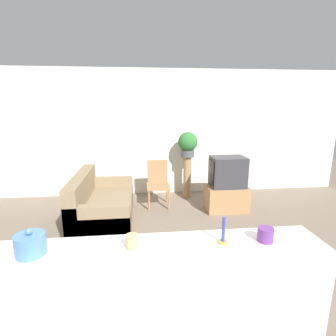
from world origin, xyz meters
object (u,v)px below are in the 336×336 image
(wooden_chair, at_px, (158,182))
(decorative_bowl, at_px, (30,244))
(couch, at_px, (101,207))
(potted_plant, at_px, (188,143))
(television, at_px, (227,172))

(wooden_chair, relative_size, decorative_bowl, 4.35)
(couch, height_order, wooden_chair, wooden_chair)
(wooden_chair, bearing_deg, potted_plant, 31.87)
(television, relative_size, decorative_bowl, 3.07)
(potted_plant, distance_m, decorative_bowl, 4.04)
(couch, xyz_separation_m, potted_plant, (1.66, 1.17, 0.88))
(wooden_chair, bearing_deg, couch, -142.79)
(couch, bearing_deg, potted_plant, 35.16)
(potted_plant, bearing_deg, couch, -144.84)
(couch, xyz_separation_m, television, (2.26, 0.35, 0.46))
(television, relative_size, wooden_chair, 0.71)
(couch, bearing_deg, decorative_bowl, -92.31)
(couch, distance_m, wooden_chair, 1.27)
(couch, relative_size, decorative_bowl, 7.82)
(television, bearing_deg, wooden_chair, 162.10)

